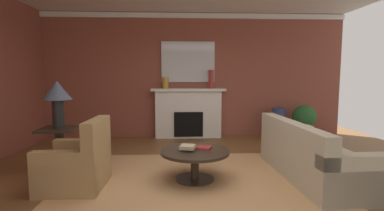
# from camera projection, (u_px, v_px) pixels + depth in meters

# --- Properties ---
(ground_plane) EXTENTS (9.17, 9.17, 0.00)m
(ground_plane) POSITION_uv_depth(u_px,v_px,m) (199.00, 184.00, 4.03)
(ground_plane) COLOR brown
(wall_fireplace) EXTENTS (7.65, 0.12, 3.05)m
(wall_fireplace) POSITION_uv_depth(u_px,v_px,m) (190.00, 76.00, 7.08)
(wall_fireplace) COLOR brown
(wall_fireplace) RESTS_ON ground_plane
(crown_moulding) EXTENTS (7.65, 0.08, 0.12)m
(crown_moulding) POSITION_uv_depth(u_px,v_px,m) (190.00, 16.00, 6.85)
(crown_moulding) COLOR white
(area_rug) EXTENTS (3.79, 2.70, 0.01)m
(area_rug) POSITION_uv_depth(u_px,v_px,m) (195.00, 180.00, 4.16)
(area_rug) COLOR tan
(area_rug) RESTS_ON ground_plane
(fireplace) EXTENTS (1.80, 0.35, 1.21)m
(fireplace) POSITION_uv_depth(u_px,v_px,m) (188.00, 114.00, 6.97)
(fireplace) COLOR white
(fireplace) RESTS_ON ground_plane
(mantel_mirror) EXTENTS (1.30, 0.04, 0.99)m
(mantel_mirror) POSITION_uv_depth(u_px,v_px,m) (188.00, 62.00, 6.96)
(mantel_mirror) COLOR silver
(sofa) EXTENTS (0.98, 2.13, 0.85)m
(sofa) POSITION_uv_depth(u_px,v_px,m) (311.00, 158.00, 4.25)
(sofa) COLOR #BCB299
(sofa) RESTS_ON ground_plane
(armchair_near_window) EXTENTS (0.82, 0.82, 0.95)m
(armchair_near_window) POSITION_uv_depth(u_px,v_px,m) (77.00, 166.00, 3.86)
(armchair_near_window) COLOR #9E7A4C
(armchair_near_window) RESTS_ON ground_plane
(coffee_table) EXTENTS (1.00, 1.00, 0.45)m
(coffee_table) POSITION_uv_depth(u_px,v_px,m) (195.00, 158.00, 4.13)
(coffee_table) COLOR #2D2319
(coffee_table) RESTS_ON ground_plane
(side_table) EXTENTS (0.56, 0.56, 0.70)m
(side_table) POSITION_uv_depth(u_px,v_px,m) (60.00, 146.00, 4.56)
(side_table) COLOR #2D2319
(side_table) RESTS_ON ground_plane
(table_lamp) EXTENTS (0.44, 0.44, 0.75)m
(table_lamp) POSITION_uv_depth(u_px,v_px,m) (57.00, 95.00, 4.47)
(table_lamp) COLOR black
(table_lamp) RESTS_ON side_table
(vase_tall_corner) EXTENTS (0.32, 0.32, 0.76)m
(vase_tall_corner) POSITION_uv_depth(u_px,v_px,m) (278.00, 124.00, 6.80)
(vase_tall_corner) COLOR navy
(vase_tall_corner) RESTS_ON ground_plane
(vase_mantel_left) EXTENTS (0.15, 0.15, 0.28)m
(vase_mantel_left) POSITION_uv_depth(u_px,v_px,m) (165.00, 83.00, 6.81)
(vase_mantel_left) COLOR #B7892D
(vase_mantel_left) RESTS_ON fireplace
(vase_mantel_right) EXTENTS (0.12, 0.12, 0.45)m
(vase_mantel_right) POSITION_uv_depth(u_px,v_px,m) (211.00, 79.00, 6.86)
(vase_mantel_right) COLOR #9E3328
(vase_mantel_right) RESTS_ON fireplace
(book_red_cover) EXTENTS (0.26, 0.25, 0.03)m
(book_red_cover) POSITION_uv_depth(u_px,v_px,m) (204.00, 148.00, 4.20)
(book_red_cover) COLOR maroon
(book_red_cover) RESTS_ON coffee_table
(book_art_folio) EXTENTS (0.25, 0.25, 0.05)m
(book_art_folio) POSITION_uv_depth(u_px,v_px,m) (188.00, 147.00, 4.08)
(book_art_folio) COLOR tan
(book_art_folio) RESTS_ON coffee_table
(potted_plant) EXTENTS (0.56, 0.56, 0.83)m
(potted_plant) POSITION_uv_depth(u_px,v_px,m) (304.00, 119.00, 6.75)
(potted_plant) COLOR #BCB29E
(potted_plant) RESTS_ON ground_plane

